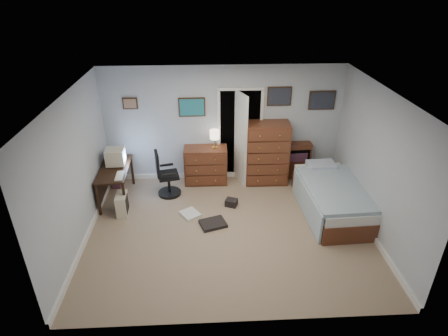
# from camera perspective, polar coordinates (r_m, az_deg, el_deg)

# --- Properties ---
(floor) EXTENTS (5.00, 4.00, 0.02)m
(floor) POSITION_cam_1_polar(r_m,az_deg,el_deg) (6.83, 0.78, -9.44)
(floor) COLOR gray
(floor) RESTS_ON ground
(computer_desk) EXTENTS (0.61, 1.23, 0.70)m
(computer_desk) POSITION_cam_1_polar(r_m,az_deg,el_deg) (7.75, -16.87, -1.08)
(computer_desk) COLOR black
(computer_desk) RESTS_ON floor
(crt_monitor) EXTENTS (0.37, 0.35, 0.34)m
(crt_monitor) POSITION_cam_1_polar(r_m,az_deg,el_deg) (7.71, -16.21, 1.66)
(crt_monitor) COLOR beige
(crt_monitor) RESTS_ON computer_desk
(keyboard) EXTENTS (0.15, 0.38, 0.02)m
(keyboard) POSITION_cam_1_polar(r_m,az_deg,el_deg) (7.31, -15.62, -1.17)
(keyboard) COLOR beige
(keyboard) RESTS_ON computer_desk
(pc_tower) EXTENTS (0.21, 0.40, 0.42)m
(pc_tower) POSITION_cam_1_polar(r_m,az_deg,el_deg) (7.39, -15.26, -5.31)
(pc_tower) COLOR beige
(pc_tower) RESTS_ON floor
(office_chair) EXTENTS (0.56, 0.56, 0.98)m
(office_chair) POSITION_cam_1_polar(r_m,az_deg,el_deg) (7.72, -8.86, -1.59)
(office_chair) COLOR black
(office_chair) RESTS_ON floor
(media_stack) EXTENTS (0.18, 0.18, 0.88)m
(media_stack) POSITION_cam_1_polar(r_m,az_deg,el_deg) (8.20, -16.37, -0.15)
(media_stack) COLOR maroon
(media_stack) RESTS_ON floor
(low_dresser) EXTENTS (0.92, 0.48, 0.81)m
(low_dresser) POSITION_cam_1_polar(r_m,az_deg,el_deg) (8.11, -2.79, 0.45)
(low_dresser) COLOR brown
(low_dresser) RESTS_ON floor
(table_lamp) EXTENTS (0.21, 0.21, 0.40)m
(table_lamp) POSITION_cam_1_polar(r_m,az_deg,el_deg) (7.81, -1.44, 5.03)
(table_lamp) COLOR gold
(table_lamp) RESTS_ON low_dresser
(doorway) EXTENTS (0.96, 1.12, 2.05)m
(doorway) POSITION_cam_1_polar(r_m,az_deg,el_deg) (8.34, 2.22, 5.79)
(doorway) COLOR black
(doorway) RESTS_ON floor
(tall_dresser) EXTENTS (0.94, 0.57, 1.35)m
(tall_dresser) POSITION_cam_1_polar(r_m,az_deg,el_deg) (8.07, 6.47, 2.30)
(tall_dresser) COLOR brown
(tall_dresser) RESTS_ON floor
(headboard_bookcase) EXTENTS (0.94, 0.29, 0.83)m
(headboard_bookcase) POSITION_cam_1_polar(r_m,az_deg,el_deg) (8.37, 9.90, 1.24)
(headboard_bookcase) COLOR brown
(headboard_bookcase) RESTS_ON floor
(bed) EXTENTS (1.17, 2.06, 0.66)m
(bed) POSITION_cam_1_polar(r_m,az_deg,el_deg) (7.42, 16.07, -4.32)
(bed) COLOR brown
(bed) RESTS_ON floor
(wall_posters) EXTENTS (4.38, 0.04, 0.60)m
(wall_posters) POSITION_cam_1_polar(r_m,az_deg,el_deg) (7.84, 4.15, 10.06)
(wall_posters) COLOR #331E11
(wall_posters) RESTS_ON floor
(floor_clutter) EXTENTS (1.17, 0.99, 0.14)m
(floor_clutter) POSITION_cam_1_polar(r_m,az_deg,el_deg) (7.13, -1.80, -7.18)
(floor_clutter) COLOR silver
(floor_clutter) RESTS_ON floor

